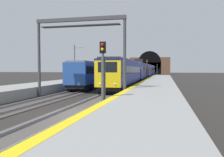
{
  "coord_description": "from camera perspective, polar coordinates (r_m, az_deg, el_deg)",
  "views": [
    {
      "loc": [
        -13.48,
        -5.82,
        2.84
      ],
      "look_at": [
        14.3,
        0.67,
        1.62
      ],
      "focal_mm": 36.98,
      "sensor_mm": 36.0,
      "label": 1
    }
  ],
  "objects": [
    {
      "name": "platform_right_edge_strip",
      "position": [
        14.0,
        -0.54,
        -5.17
      ],
      "size": [
        112.0,
        0.5,
        0.01
      ],
      "primitive_type": "cube",
      "color": "yellow",
      "rests_on": "platform_right"
    },
    {
      "name": "catenary_mast_near",
      "position": [
        46.94,
        -9.19,
        3.73
      ],
      "size": [
        0.22,
        2.14,
        7.62
      ],
      "color": "#595B60",
      "rests_on": "ground_plane"
    },
    {
      "name": "railway_signal_near",
      "position": [
        15.03,
        -2.27,
        1.98
      ],
      "size": [
        0.39,
        0.38,
        4.59
      ],
      "rotation": [
        0.0,
        0.0,
        3.14
      ],
      "color": "#4C4C54",
      "rests_on": "ground_plane"
    },
    {
      "name": "train_adjacent_platform",
      "position": [
        55.02,
        2.19,
        1.75
      ],
      "size": [
        58.93,
        3.26,
        4.69
      ],
      "rotation": [
        0.0,
        0.0,
        0.03
      ],
      "color": "#264C99",
      "rests_on": "ground_plane"
    },
    {
      "name": "platform_right",
      "position": [
        13.73,
        8.12,
        -7.43
      ],
      "size": [
        112.0,
        4.72,
        0.98
      ],
      "primitive_type": "cube",
      "color": "gray",
      "rests_on": "ground_plane"
    },
    {
      "name": "railway_signal_far",
      "position": [
        110.82,
        11.09,
        2.47
      ],
      "size": [
        0.39,
        0.38,
        5.09
      ],
      "rotation": [
        0.0,
        0.0,
        3.14
      ],
      "color": "#4C4C54",
      "rests_on": "ground_plane"
    },
    {
      "name": "overhead_signal_gantry",
      "position": [
        22.85,
        -7.96,
        10.0
      ],
      "size": [
        0.7,
        9.09,
        7.77
      ],
      "color": "#3F3F47",
      "rests_on": "ground_plane"
    },
    {
      "name": "track_adjacent_line",
      "position": [
        17.29,
        -24.51,
        -7.09
      ],
      "size": [
        160.0,
        2.94,
        0.21
      ],
      "color": "#423D38",
      "rests_on": "ground_plane"
    },
    {
      "name": "tunnel_portal",
      "position": [
        120.59,
        9.29,
        3.13
      ],
      "size": [
        2.48,
        20.65,
        11.85
      ],
      "color": "brown",
      "rests_on": "ground_plane"
    },
    {
      "name": "train_main_approaching",
      "position": [
        60.39,
        7.62,
        1.93
      ],
      "size": [
        74.85,
        3.03,
        4.99
      ],
      "rotation": [
        0.0,
        0.0,
        3.15
      ],
      "color": "navy",
      "rests_on": "ground_plane"
    },
    {
      "name": "ground_plane",
      "position": [
        14.95,
        -10.12,
        -8.54
      ],
      "size": [
        320.0,
        320.0,
        0.0
      ],
      "primitive_type": "plane",
      "color": "#282623"
    },
    {
      "name": "railway_signal_mid",
      "position": [
        50.6,
        8.63,
        2.45
      ],
      "size": [
        0.39,
        0.38,
        4.87
      ],
      "rotation": [
        0.0,
        0.0,
        3.14
      ],
      "color": "#38383D",
      "rests_on": "ground_plane"
    },
    {
      "name": "track_main_line",
      "position": [
        14.94,
        -10.12,
        -8.38
      ],
      "size": [
        160.0,
        2.66,
        0.21
      ],
      "color": "#4C4742",
      "rests_on": "ground_plane"
    }
  ]
}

